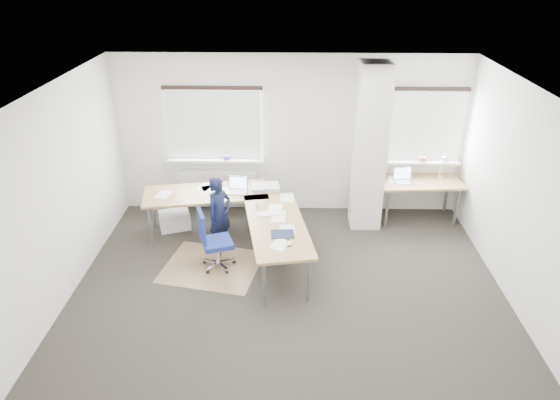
{
  "coord_description": "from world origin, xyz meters",
  "views": [
    {
      "loc": [
        0.02,
        -5.7,
        4.27
      ],
      "look_at": [
        -0.14,
        0.9,
        0.96
      ],
      "focal_mm": 32.0,
      "sensor_mm": 36.0,
      "label": 1
    }
  ],
  "objects_px": {
    "person": "(220,214)",
    "desk_side": "(421,183)",
    "desk_main": "(242,209)",
    "task_chair": "(215,252)"
  },
  "relations": [
    {
      "from": "desk_main",
      "to": "desk_side",
      "type": "height_order",
      "value": "desk_side"
    },
    {
      "from": "person",
      "to": "desk_side",
      "type": "bearing_deg",
      "value": -33.71
    },
    {
      "from": "desk_main",
      "to": "person",
      "type": "height_order",
      "value": "person"
    },
    {
      "from": "person",
      "to": "desk_main",
      "type": "bearing_deg",
      "value": -43.03
    },
    {
      "from": "task_chair",
      "to": "person",
      "type": "relative_size",
      "value": 0.78
    },
    {
      "from": "task_chair",
      "to": "person",
      "type": "xyz_separation_m",
      "value": [
        0.01,
        0.52,
        0.35
      ]
    },
    {
      "from": "desk_main",
      "to": "task_chair",
      "type": "distance_m",
      "value": 0.8
    },
    {
      "from": "desk_side",
      "to": "task_chair",
      "type": "distance_m",
      "value": 3.73
    },
    {
      "from": "desk_main",
      "to": "task_chair",
      "type": "relative_size",
      "value": 2.94
    },
    {
      "from": "desk_main",
      "to": "desk_side",
      "type": "distance_m",
      "value": 3.15
    }
  ]
}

